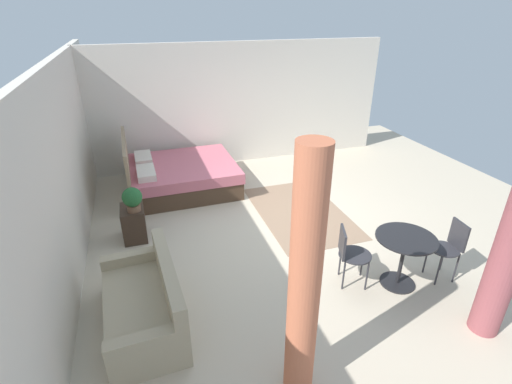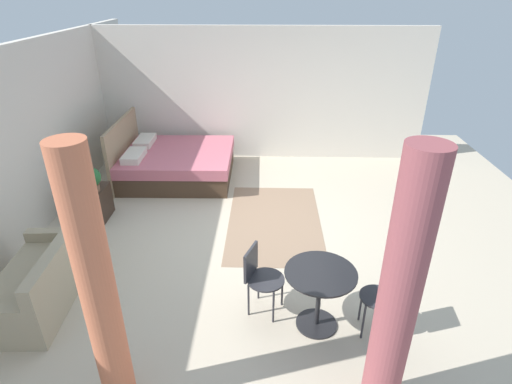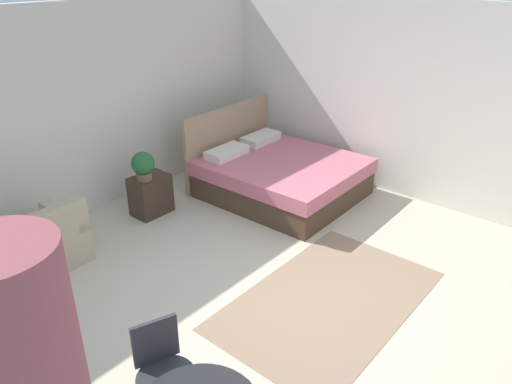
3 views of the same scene
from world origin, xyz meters
name	(u,v)px [view 1 (image 1 of 3)]	position (x,y,z in m)	size (l,w,h in m)	color
ground_plane	(294,223)	(0.00, 0.00, -0.01)	(9.21, 9.74, 0.02)	beige
wall_back	(61,175)	(0.00, 3.37, 1.34)	(9.21, 0.12, 2.68)	silver
wall_right	(242,104)	(3.11, 0.00, 1.34)	(0.12, 6.74, 2.68)	silver
area_rug	(300,212)	(0.29, -0.25, 0.00)	(2.39, 1.46, 0.01)	#93755B
bed	(180,175)	(1.92, 1.66, 0.30)	(1.87, 2.11, 1.14)	#473323
couch	(146,305)	(-1.59, 2.51, 0.26)	(1.61, 0.89, 0.78)	tan
nightstand	(134,223)	(0.34, 2.59, 0.27)	(0.50, 0.35, 0.53)	#38281E
potted_plant	(132,199)	(0.24, 2.55, 0.74)	(0.30, 0.30, 0.38)	brown
balcony_table	(404,252)	(-1.89, -0.70, 0.51)	(0.76, 0.76, 0.73)	black
cafe_chair_near_window	(349,251)	(-1.65, -0.05, 0.50)	(0.55, 0.55, 0.81)	#2D2D33
cafe_chair_near_couch	(450,245)	(-1.96, -1.38, 0.52)	(0.42, 0.42, 0.84)	#2D2D33
curtain_right	(305,283)	(-2.86, 1.17, 1.25)	(0.28, 0.28, 2.50)	#D1704C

